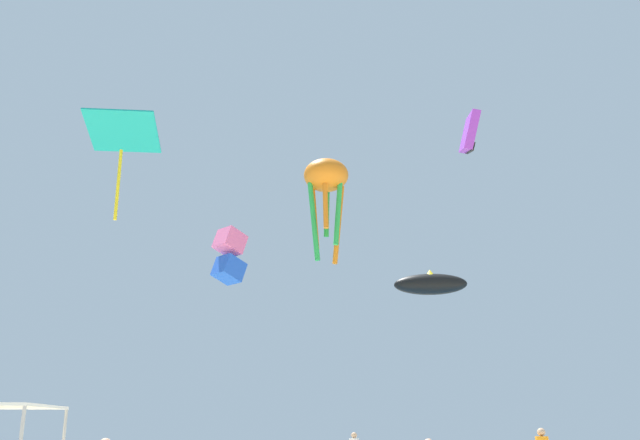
# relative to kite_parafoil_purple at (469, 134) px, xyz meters

# --- Properties ---
(kite_parafoil_purple) EXTENTS (1.69, 4.99, 3.06)m
(kite_parafoil_purple) POSITION_rel_kite_parafoil_purple_xyz_m (0.00, 0.00, 0.00)
(kite_parafoil_purple) COLOR purple
(kite_diamond_teal) EXTENTS (2.63, 2.58, 3.86)m
(kite_diamond_teal) POSITION_rel_kite_parafoil_purple_xyz_m (-13.62, -0.15, -0.68)
(kite_diamond_teal) COLOR teal
(kite_octopus_orange) EXTENTS (2.73, 2.73, 5.72)m
(kite_octopus_orange) POSITION_rel_kite_parafoil_purple_xyz_m (-4.84, 9.89, 1.44)
(kite_octopus_orange) COLOR orange
(kite_inflatable_black) EXTENTS (4.98, 2.45, 1.89)m
(kite_inflatable_black) POSITION_rel_kite_parafoil_purple_xyz_m (2.87, 18.67, -2.34)
(kite_inflatable_black) COLOR black
(kite_box_pink) EXTENTS (1.78, 1.74, 2.67)m
(kite_box_pink) POSITION_rel_kite_parafoil_purple_xyz_m (-9.75, 7.32, -3.47)
(kite_box_pink) COLOR pink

